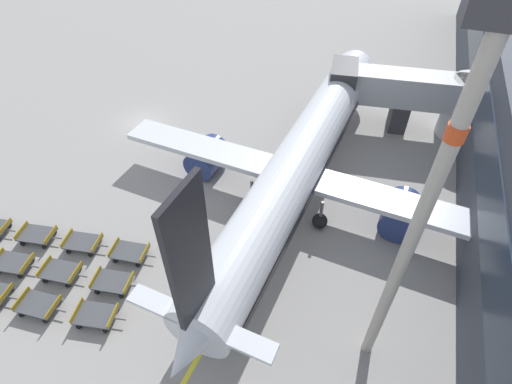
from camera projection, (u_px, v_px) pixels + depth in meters
The scene contains 13 objects.
ground_plane at pixel (143, 123), 40.60m from camera, with size 500.00×500.00×0.00m, color gray.
jet_bridge at pixel (421, 97), 37.31m from camera, with size 15.11×5.96×6.04m.
airplane at pixel (299, 162), 30.74m from camera, with size 29.90×36.47×13.11m.
baggage_dolly_row_near_col_c at pixel (39, 305), 24.99m from camera, with size 3.20×1.91×0.92m.
baggage_dolly_row_near_col_d at pixel (96, 315), 24.48m from camera, with size 3.24×2.08×0.92m.
baggage_dolly_row_mid_a_col_b at pixel (13, 263), 27.32m from camera, with size 3.23×2.03×0.92m.
baggage_dolly_row_mid_a_col_c at pixel (61, 272), 26.81m from camera, with size 3.22×1.96×0.92m.
baggage_dolly_row_mid_a_col_d at pixel (113, 282), 26.21m from camera, with size 3.23×2.03×0.92m.
baggage_dolly_row_mid_b_col_b at pixel (37, 235), 29.15m from camera, with size 3.23×2.04×0.92m.
baggage_dolly_row_mid_b_col_c at pixel (83, 243), 28.62m from camera, with size 3.23×2.04×0.92m.
baggage_dolly_row_mid_b_col_d at pixel (130, 252), 28.00m from camera, with size 3.22×1.98×0.92m.
apron_light_mast at pixel (420, 219), 15.77m from camera, with size 2.00×0.70×19.67m.
stand_guidance_stripe at pixel (253, 259), 28.14m from camera, with size 2.41×27.98×0.01m.
Camera 1 is at (22.57, -28.30, 22.82)m, focal length 28.00 mm.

